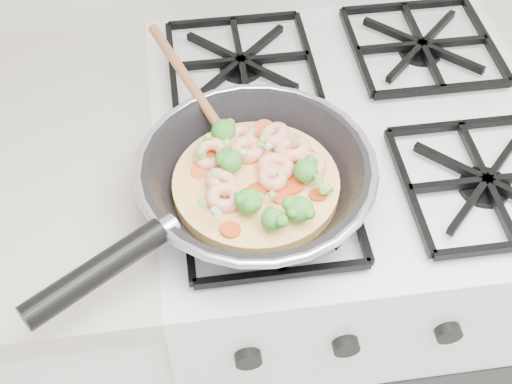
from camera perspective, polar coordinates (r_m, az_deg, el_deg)
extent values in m
cube|color=silver|center=(1.40, 6.01, -7.82)|extent=(0.60, 0.60, 0.90)
cube|color=black|center=(1.04, 8.06, 5.98)|extent=(0.56, 0.56, 0.02)
torus|color=#B8B8C0|center=(0.87, 0.00, 2.12)|extent=(0.31, 0.31, 0.01)
cylinder|color=black|center=(0.80, -13.13, -6.49)|extent=(0.17, 0.13, 0.03)
cylinder|color=#FFC86E|center=(0.90, 0.00, 0.62)|extent=(0.22, 0.22, 0.02)
ellipsoid|color=#9A5F38|center=(0.91, -1.65, 3.41)|extent=(0.05, 0.06, 0.01)
cylinder|color=#9A5F38|center=(0.98, -5.46, 8.90)|extent=(0.10, 0.21, 0.06)
torus|color=#F4B290|center=(0.93, -1.30, 4.45)|extent=(0.06, 0.06, 0.02)
torus|color=#F4B290|center=(0.92, -0.76, 3.54)|extent=(0.06, 0.07, 0.02)
torus|color=#F4B290|center=(0.91, -3.74, 3.14)|extent=(0.07, 0.07, 0.03)
torus|color=#F4B290|center=(0.86, -2.63, -0.46)|extent=(0.05, 0.05, 0.02)
torus|color=#F4B290|center=(0.88, -2.87, 0.81)|extent=(0.07, 0.07, 0.03)
torus|color=#F4B290|center=(0.88, 1.40, 1.21)|extent=(0.05, 0.05, 0.02)
torus|color=#F4B290|center=(0.89, 1.65, 2.06)|extent=(0.07, 0.07, 0.02)
torus|color=#F4B290|center=(0.92, 3.04, 3.54)|extent=(0.06, 0.06, 0.02)
torus|color=#F4B290|center=(0.93, 1.51, 4.68)|extent=(0.07, 0.07, 0.03)
torus|color=#F4B290|center=(0.90, 4.63, 2.30)|extent=(0.06, 0.06, 0.02)
ellipsoid|color=green|center=(0.83, 1.37, -2.27)|extent=(0.04, 0.04, 0.03)
ellipsoid|color=green|center=(0.84, 3.54, -1.45)|extent=(0.04, 0.04, 0.03)
ellipsoid|color=green|center=(0.88, 4.15, 1.78)|extent=(0.04, 0.04, 0.03)
ellipsoid|color=green|center=(0.89, -2.12, 2.56)|extent=(0.04, 0.04, 0.03)
ellipsoid|color=green|center=(0.92, -2.70, 5.04)|extent=(0.04, 0.04, 0.03)
ellipsoid|color=green|center=(0.84, -0.63, -0.77)|extent=(0.04, 0.04, 0.03)
cylinder|color=#D84F1B|center=(0.95, 0.68, 5.13)|extent=(0.04, 0.04, 0.01)
cylinder|color=#D84F1B|center=(0.90, -4.39, 1.71)|extent=(0.04, 0.04, 0.00)
cylinder|color=#D84F1B|center=(0.92, 4.18, 3.19)|extent=(0.03, 0.03, 0.01)
cylinder|color=#D84F1B|center=(0.88, 5.15, -0.19)|extent=(0.03, 0.03, 0.01)
cylinder|color=#D84F1B|center=(0.90, 1.56, 1.46)|extent=(0.03, 0.03, 0.01)
cylinder|color=#D84F1B|center=(0.90, -3.49, 1.83)|extent=(0.04, 0.04, 0.01)
cylinder|color=#D84F1B|center=(0.84, -2.12, -3.12)|extent=(0.04, 0.04, 0.01)
cylinder|color=#D84F1B|center=(0.85, 1.52, -2.30)|extent=(0.03, 0.03, 0.01)
cylinder|color=#D84F1B|center=(0.90, 1.48, 2.04)|extent=(0.04, 0.04, 0.01)
cylinder|color=#D84F1B|center=(0.88, 2.99, 0.54)|extent=(0.04, 0.04, 0.01)
cylinder|color=#D84F1B|center=(0.93, 3.51, 3.69)|extent=(0.04, 0.04, 0.01)
cylinder|color=#D84F1B|center=(0.88, -0.12, 0.07)|extent=(0.04, 0.04, 0.01)
cylinder|color=#D84F1B|center=(0.93, -4.12, 3.32)|extent=(0.03, 0.03, 0.01)
cylinder|color=#D84F1B|center=(0.87, 2.11, -0.32)|extent=(0.03, 0.03, 0.01)
cylinder|color=#D84F1B|center=(0.94, 0.27, 4.19)|extent=(0.03, 0.03, 0.01)
cylinder|color=#D84F1B|center=(0.88, 0.14, 0.48)|extent=(0.03, 0.03, 0.01)
cylinder|color=#80C04C|center=(0.91, 0.35, 3.83)|extent=(0.01, 0.01, 0.01)
cylinder|color=#80C04C|center=(0.91, 0.50, 4.28)|extent=(0.01, 0.01, 0.01)
cylinder|color=beige|center=(0.88, 3.90, 2.32)|extent=(0.01, 0.01, 0.01)
cylinder|color=#80C04C|center=(0.87, 5.21, 1.08)|extent=(0.01, 0.01, 0.01)
cylinder|color=#80C04C|center=(0.91, -2.47, 4.06)|extent=(0.01, 0.01, 0.01)
cylinder|color=#80C04C|center=(0.92, 3.26, 4.51)|extent=(0.01, 0.01, 0.01)
cylinder|color=#80C04C|center=(0.88, 1.95, 1.50)|extent=(0.01, 0.01, 0.01)
cylinder|color=#80C04C|center=(0.91, -4.00, 4.44)|extent=(0.01, 0.01, 0.01)
cylinder|color=beige|center=(0.90, 1.03, 3.76)|extent=(0.01, 0.01, 0.01)
cylinder|color=#80C04C|center=(0.85, 1.39, -0.33)|extent=(0.01, 0.01, 0.01)
cylinder|color=#80C04C|center=(0.87, 5.92, 0.28)|extent=(0.01, 0.01, 0.01)
cylinder|color=beige|center=(0.89, -1.11, 3.18)|extent=(0.01, 0.01, 0.01)
cylinder|color=#80C04C|center=(0.84, -4.49, -0.93)|extent=(0.01, 0.01, 0.01)
cylinder|color=#80C04C|center=(0.89, -4.58, 3.29)|extent=(0.01, 0.01, 0.01)
cylinder|color=#80C04C|center=(0.90, -4.56, 2.95)|extent=(0.01, 0.01, 0.01)
cylinder|color=#80C04C|center=(0.88, -1.99, 2.85)|extent=(0.01, 0.01, 0.01)
cylinder|color=#80C04C|center=(0.87, -3.50, 1.26)|extent=(0.01, 0.01, 0.01)
cylinder|color=beige|center=(0.83, -3.32, -1.73)|extent=(0.01, 0.01, 0.01)
cylinder|color=#80C04C|center=(0.92, -1.55, 4.15)|extent=(0.01, 0.01, 0.01)
cylinder|color=#80C04C|center=(0.84, -1.40, -0.19)|extent=(0.01, 0.01, 0.01)
cylinder|color=#80C04C|center=(0.93, -0.28, 5.11)|extent=(0.01, 0.01, 0.01)
cylinder|color=#80C04C|center=(0.84, 0.19, -0.42)|extent=(0.01, 0.01, 0.01)
cylinder|color=#80C04C|center=(0.86, 5.58, 0.22)|extent=(0.01, 0.01, 0.01)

